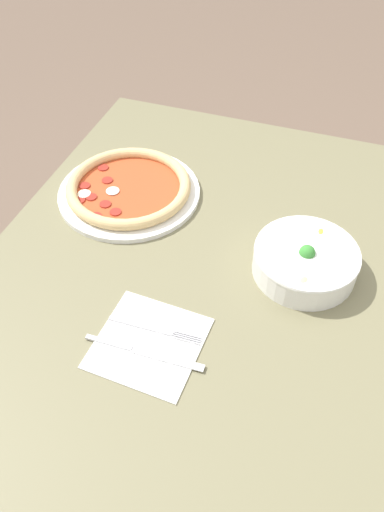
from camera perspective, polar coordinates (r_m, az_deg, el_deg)
name	(u,v)px	position (r m, az deg, el deg)	size (l,w,h in m)	color
ground_plane	(227,446)	(1.66, 4.04, -20.86)	(8.00, 8.00, 0.00)	brown
dining_table	(243,316)	(1.07, 5.90, -6.86)	(1.18, 1.10, 0.78)	#706B4C
pizza	(129,189)	(1.19, -7.25, 7.66)	(0.33, 0.33, 0.04)	white
bowl	(305,259)	(1.02, 12.84, -0.38)	(0.21, 0.21, 0.08)	white
napkin	(149,343)	(0.91, -4.95, -9.86)	(0.19, 0.19, 0.00)	white
fork	(154,329)	(0.92, -4.42, -8.35)	(0.02, 0.18, 0.00)	silver
knife	(139,351)	(0.90, -6.12, -10.72)	(0.02, 0.22, 0.01)	silver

